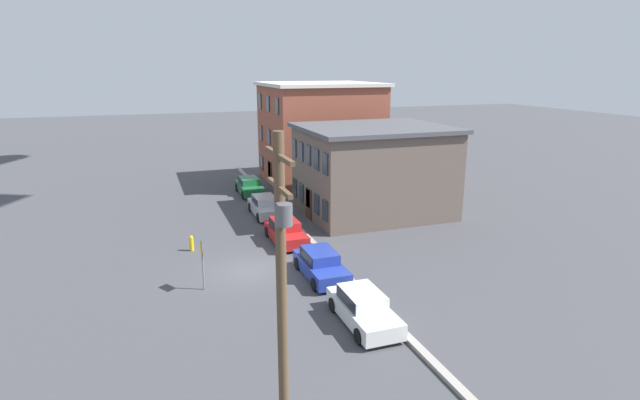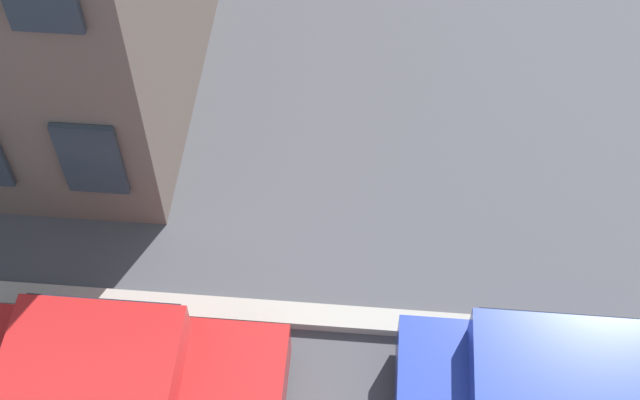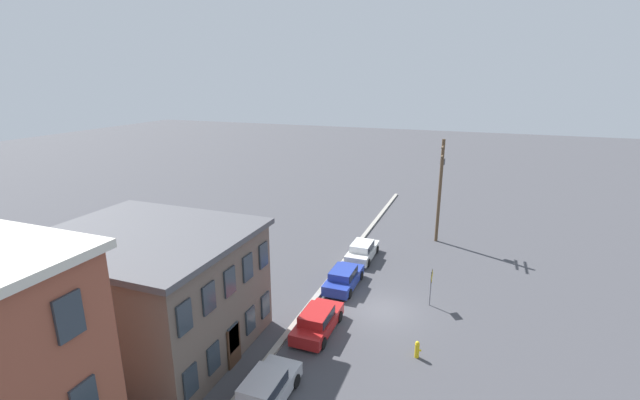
% 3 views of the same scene
% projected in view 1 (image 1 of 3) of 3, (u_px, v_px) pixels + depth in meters
% --- Properties ---
extents(ground_plane, '(200.00, 200.00, 0.00)m').
position_uv_depth(ground_plane, '(252.00, 270.00, 27.26)').
color(ground_plane, '#424247').
extents(kerb_strip, '(56.00, 0.36, 0.16)m').
position_uv_depth(kerb_strip, '(329.00, 258.00, 28.70)').
color(kerb_strip, '#9E998E').
rests_on(kerb_strip, ground_plane).
extents(apartment_corner, '(10.17, 10.30, 9.34)m').
position_uv_depth(apartment_corner, '(320.00, 133.00, 47.42)').
color(apartment_corner, brown).
rests_on(apartment_corner, ground_plane).
extents(apartment_midblock, '(9.17, 10.59, 6.57)m').
position_uv_depth(apartment_midblock, '(373.00, 170.00, 37.26)').
color(apartment_midblock, '#66564C').
rests_on(apartment_midblock, ground_plane).
extents(car_green, '(4.40, 1.92, 1.43)m').
position_uv_depth(car_green, '(249.00, 185.00, 43.41)').
color(car_green, '#1E6638').
rests_on(car_green, ground_plane).
extents(car_silver, '(4.40, 1.92, 1.43)m').
position_uv_depth(car_silver, '(265.00, 205.00, 37.16)').
color(car_silver, '#B7B7BC').
rests_on(car_silver, ground_plane).
extents(car_red, '(4.40, 1.92, 1.43)m').
position_uv_depth(car_red, '(286.00, 230.00, 31.46)').
color(car_red, '#B21E1E').
rests_on(car_red, ground_plane).
extents(car_blue, '(4.40, 1.92, 1.43)m').
position_uv_depth(car_blue, '(321.00, 263.00, 26.23)').
color(car_blue, '#233899').
rests_on(car_blue, ground_plane).
extents(car_white, '(4.40, 1.92, 1.43)m').
position_uv_depth(car_white, '(363.00, 307.00, 21.47)').
color(car_white, silver).
rests_on(car_white, ground_plane).
extents(caution_sign, '(1.03, 0.08, 2.58)m').
position_uv_depth(caution_sign, '(202.00, 257.00, 24.42)').
color(caution_sign, slate).
rests_on(caution_sign, ground_plane).
extents(utility_pole, '(2.40, 0.44, 9.25)m').
position_uv_depth(utility_pole, '(282.00, 287.00, 12.95)').
color(utility_pole, brown).
rests_on(utility_pole, ground_plane).
extents(fire_hydrant, '(0.24, 0.34, 0.96)m').
position_uv_depth(fire_hydrant, '(191.00, 243.00, 29.98)').
color(fire_hydrant, yellow).
rests_on(fire_hydrant, ground_plane).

